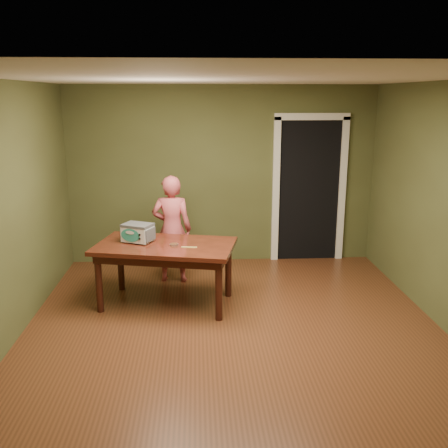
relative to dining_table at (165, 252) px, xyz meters
name	(u,v)px	position (x,y,z in m)	size (l,w,h in m)	color
floor	(234,335)	(0.75, -0.87, -0.65)	(5.00, 5.00, 0.00)	brown
room_shell	(235,174)	(0.75, -0.87, 1.06)	(4.52, 5.02, 2.61)	#4E552D
doorway	(305,188)	(2.05, 1.91, 0.41)	(1.10, 0.66, 2.25)	black
dining_table	(165,252)	(0.00, 0.00, 0.00)	(1.76, 1.22, 0.75)	#39150C
toy_oven	(138,232)	(-0.33, 0.11, 0.22)	(0.42, 0.36, 0.22)	#4C4F54
baking_pan	(174,244)	(0.11, -0.06, 0.11)	(0.10, 0.10, 0.02)	silver
spatula	(189,247)	(0.28, -0.15, 0.10)	(0.18, 0.03, 0.01)	#D9C45E
child	(172,229)	(0.04, 0.78, 0.07)	(0.53, 0.35, 1.44)	#C65158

